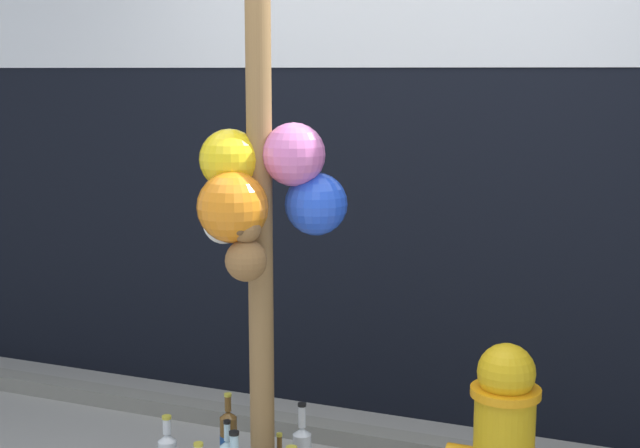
# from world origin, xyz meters

# --- Properties ---
(building_wall) EXTENTS (10.00, 0.21, 3.36)m
(building_wall) POSITION_xyz_m (-0.00, 1.65, 1.68)
(building_wall) COLOR black
(building_wall) RESTS_ON ground_plane
(curb_strip) EXTENTS (8.00, 0.12, 0.08)m
(curb_strip) POSITION_xyz_m (0.00, 1.14, 0.04)
(curb_strip) COLOR slate
(curb_strip) RESTS_ON ground_plane
(memorial_post) EXTENTS (0.53, 0.45, 2.76)m
(memorial_post) POSITION_xyz_m (-0.18, 0.35, 1.46)
(memorial_post) COLOR olive
(memorial_post) RESTS_ON ground_plane
(fire_hydrant) EXTENTS (0.41, 0.25, 0.76)m
(fire_hydrant) POSITION_xyz_m (0.70, 0.49, 0.38)
(fire_hydrant) COLOR gold
(fire_hydrant) RESTS_ON ground_plane
(bottle_9) EXTENTS (0.07, 0.07, 0.38)m
(bottle_9) POSITION_xyz_m (-0.46, 0.60, 0.16)
(bottle_9) COLOR brown
(bottle_9) RESTS_ON ground_plane
(litter_2) EXTENTS (0.16, 0.16, 0.01)m
(litter_2) POSITION_xyz_m (-0.36, 1.19, 0.00)
(litter_2) COLOR tan
(litter_2) RESTS_ON ground_plane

